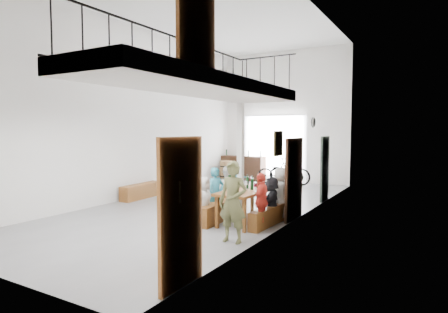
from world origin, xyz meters
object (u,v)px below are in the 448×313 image
Objects in this scene: tasting_table at (249,193)px; host_standing at (233,202)px; bench_inner at (221,210)px; bicycle_near at (280,172)px; side_bench at (141,191)px; oak_barrel at (226,171)px; serving_counter at (243,168)px.

tasting_table is 1.28× the size of host_standing.
tasting_table is 1.01× the size of bench_inner.
bench_inner is 6.51m from bicycle_near.
bench_inner is 1.20× the size of side_bench.
bicycle_near is (-1.70, 6.34, -0.22)m from tasting_table.
side_bench is 5.91m from bicycle_near.
bench_inner is at bearing 176.67° from bicycle_near.
bicycle_near is at bearing 106.17° from tasting_table.
bicycle_near is (2.68, 5.26, 0.26)m from side_bench.
oak_barrel is at bearing 125.08° from tasting_table.
serving_counter is at bearing 113.44° from host_standing.
side_bench is (-3.68, 1.16, 0.00)m from bench_inner.
tasting_table is 1.09× the size of bicycle_near.
side_bench is 1.94× the size of oak_barrel.
tasting_table is at bearing 4.14° from bench_inner.
side_bench is 5.00m from oak_barrel.
side_bench is at bearing -96.30° from serving_counter.
host_standing reaches higher than serving_counter.
side_bench is 1.05× the size of host_standing.
bench_inner is 3.86m from side_bench.
tasting_table reaches higher than side_bench.
host_standing is 0.85× the size of bicycle_near.
side_bench is at bearing 140.87° from bicycle_near.
serving_counter reaches higher than tasting_table.
bench_inner is 1.01× the size of serving_counter.
bicycle_near reaches higher than tasting_table.
tasting_table is at bearing -13.79° from side_bench.
tasting_table reaches higher than bench_inner.
oak_barrel is at bearing 84.46° from bicycle_near.
bench_inner is at bearing -65.71° from serving_counter.
bicycle_near reaches higher than bench_inner.
oak_barrel reaches higher than tasting_table.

